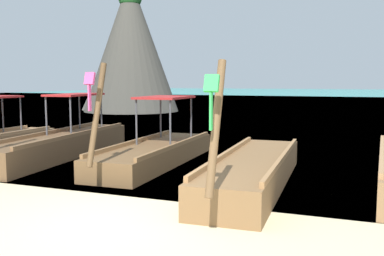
% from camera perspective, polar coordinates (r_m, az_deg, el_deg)
% --- Properties ---
extents(ground, '(120.00, 120.00, 0.00)m').
position_cam_1_polar(ground, '(6.90, -10.99, -12.38)').
color(ground, beige).
extents(sea_water, '(120.00, 120.00, 0.00)m').
position_cam_1_polar(sea_water, '(67.24, 18.07, 3.98)').
color(sea_water, teal).
rests_on(sea_water, ground).
extents(longtail_boat_blue_ribbon, '(1.77, 6.90, 2.94)m').
position_cam_1_polar(longtail_boat_blue_ribbon, '(13.10, -16.61, -2.03)').
color(longtail_boat_blue_ribbon, brown).
rests_on(longtail_boat_blue_ribbon, ground).
extents(longtail_boat_pink_ribbon, '(1.55, 5.95, 2.56)m').
position_cam_1_polar(longtail_boat_pink_ribbon, '(11.59, -4.80, -3.12)').
color(longtail_boat_pink_ribbon, brown).
rests_on(longtail_boat_pink_ribbon, ground).
extents(longtail_boat_green_ribbon, '(1.51, 6.22, 2.50)m').
position_cam_1_polar(longtail_boat_green_ribbon, '(9.24, 8.02, -5.59)').
color(longtail_boat_green_ribbon, brown).
rests_on(longtail_boat_green_ribbon, ground).
extents(karst_rock, '(7.87, 6.84, 9.62)m').
position_cam_1_polar(karst_rock, '(32.44, -8.32, 10.33)').
color(karst_rock, '#47443D').
rests_on(karst_rock, ground).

